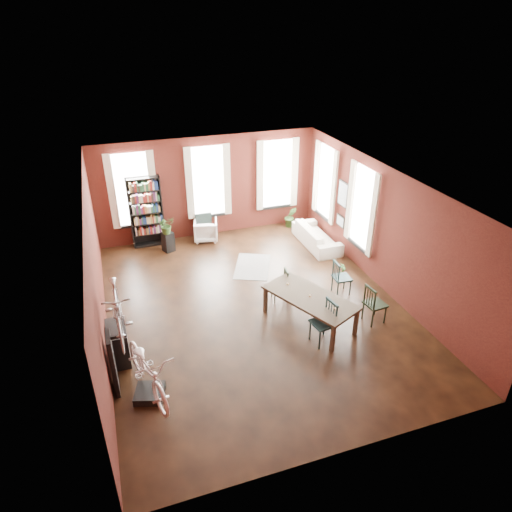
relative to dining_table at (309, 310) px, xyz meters
name	(u,v)px	position (x,y,z in m)	size (l,w,h in m)	color
room	(255,217)	(-0.76, 1.66, 1.76)	(9.00, 9.04, 3.22)	black
dining_table	(309,310)	(0.00, 0.00, 0.00)	(1.00, 2.19, 0.75)	#4A3C2C
dining_chair_a	(323,323)	(-0.01, -0.72, 0.13)	(0.47, 0.47, 1.01)	#193537
dining_chair_b	(279,285)	(-0.29, 1.16, 0.05)	(0.39, 0.39, 0.84)	#20301C
dining_chair_c	(375,304)	(1.49, -0.42, 0.11)	(0.45, 0.45, 0.97)	black
dining_chair_d	(342,278)	(1.34, 0.92, 0.09)	(0.43, 0.43, 0.93)	#1A383B
bookshelf	(146,212)	(-3.01, 5.35, 0.73)	(1.00, 0.32, 2.20)	black
white_armchair	(206,229)	(-1.25, 5.11, 0.00)	(0.72, 0.67, 0.74)	white
cream_sofa	(317,233)	(1.94, 3.65, 0.03)	(2.08, 0.61, 0.81)	beige
striped_rug	(252,266)	(-0.40, 2.97, -0.37)	(0.95, 1.52, 0.01)	black
bike_trainer	(150,393)	(-3.84, -1.15, -0.30)	(0.53, 0.53, 0.16)	black
bike_wall_rack	(113,364)	(-4.41, -0.75, 0.28)	(0.16, 0.60, 1.30)	black
console_table	(118,343)	(-4.29, 0.15, 0.03)	(0.40, 0.80, 0.80)	black
plant_stand	(168,242)	(-2.52, 4.73, -0.07)	(0.31, 0.31, 0.61)	black
plant_by_sofa	(290,222)	(1.68, 5.16, -0.21)	(0.40, 0.72, 0.32)	#2D5120
plant_small	(342,275)	(1.74, 1.59, -0.30)	(0.23, 0.44, 0.16)	#285622
bicycle_floor	(145,349)	(-3.81, -1.15, 0.77)	(0.69, 1.04, 1.97)	white
bicycle_hung	(115,295)	(-4.16, -0.75, 1.76)	(0.47, 1.00, 1.66)	#A5A8AD
plant_on_stand	(166,227)	(-2.53, 4.69, 0.45)	(0.48, 0.53, 0.41)	#315522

